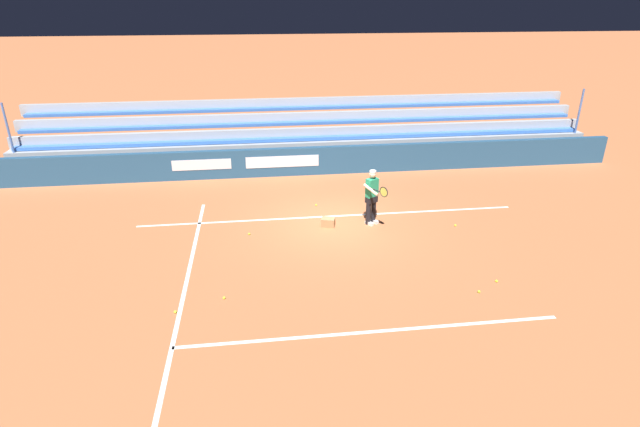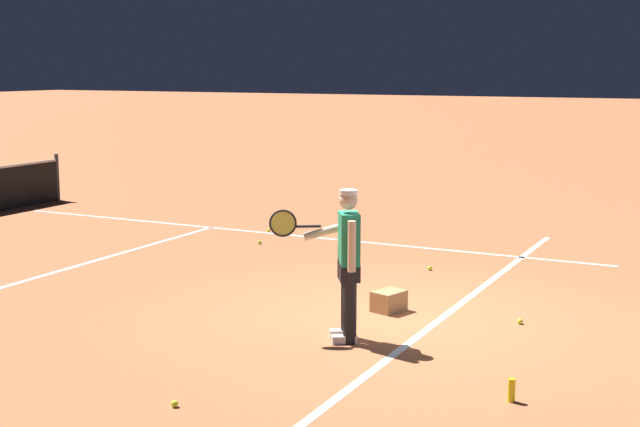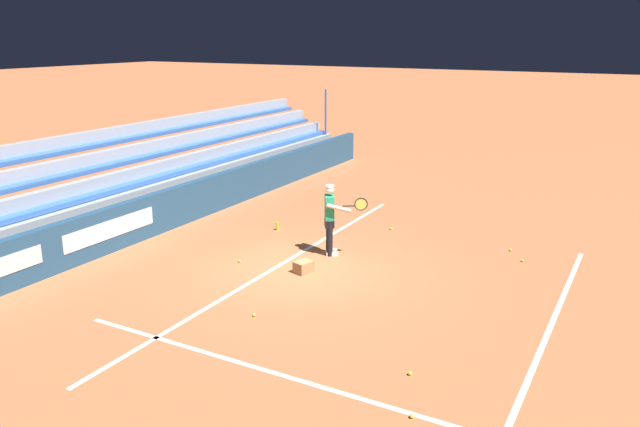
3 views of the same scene
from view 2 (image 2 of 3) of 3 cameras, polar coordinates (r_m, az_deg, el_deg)
name	(u,v)px [view 2 (image 2 of 3)]	position (r m, az deg, el deg)	size (l,w,h in m)	color
ground_plane	(399,316)	(11.11, 5.08, -6.58)	(160.00, 160.00, 0.00)	#B7663D
court_baseline_white	(437,321)	(10.95, 7.53, -6.86)	(12.00, 0.10, 0.01)	white
court_sideline_white	(279,234)	(16.41, -2.63, -1.32)	(0.10, 12.00, 0.01)	white
court_service_line_white	(59,271)	(14.02, -16.34, -3.55)	(8.22, 0.10, 0.01)	white
tennis_player	(346,263)	(9.92, 1.70, -3.17)	(0.56, 1.06, 1.71)	black
ball_box_cardboard	(389,301)	(11.31, 4.43, -5.60)	(0.40, 0.30, 0.26)	#A87F51
tennis_ball_on_baseline	(260,242)	(15.52, -3.89, -1.84)	(0.07, 0.07, 0.07)	#CCE533
tennis_ball_far_left	(175,404)	(8.35, -9.29, -11.92)	(0.07, 0.07, 0.07)	#CCE533
tennis_ball_far_right	(430,268)	(13.62, 7.04, -3.48)	(0.07, 0.07, 0.07)	#CCE533
tennis_ball_toward_net	(520,321)	(11.01, 12.69, -6.75)	(0.07, 0.07, 0.07)	#CCE533
tennis_ball_midcourt	(268,230)	(16.62, -3.32, -1.08)	(0.07, 0.07, 0.07)	#CCE533
water_bottle	(511,390)	(8.53, 12.15, -11.00)	(0.07, 0.07, 0.22)	yellow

